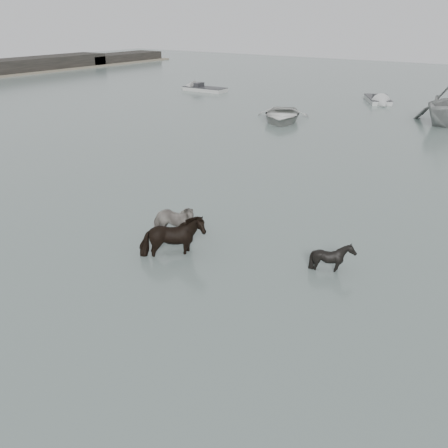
{
  "coord_description": "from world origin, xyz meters",
  "views": [
    {
      "loc": [
        8.32,
        -11.68,
        7.03
      ],
      "look_at": [
        0.27,
        0.0,
        1.0
      ],
      "focal_mm": 40.0,
      "sensor_mm": 36.0,
      "label": 1
    }
  ],
  "objects_px": {
    "pony_pinto": "(173,217)",
    "rowboat_lead": "(282,113)",
    "pony_black": "(333,253)",
    "pony_dark": "(173,232)"
  },
  "relations": [
    {
      "from": "pony_pinto",
      "to": "rowboat_lead",
      "type": "xyz_separation_m",
      "value": [
        -6.4,
        19.42,
        -0.2
      ]
    },
    {
      "from": "pony_black",
      "to": "rowboat_lead",
      "type": "relative_size",
      "value": 0.22
    },
    {
      "from": "pony_black",
      "to": "rowboat_lead",
      "type": "distance_m",
      "value": 22.06
    },
    {
      "from": "pony_pinto",
      "to": "rowboat_lead",
      "type": "bearing_deg",
      "value": 6.44
    },
    {
      "from": "pony_dark",
      "to": "rowboat_lead",
      "type": "relative_size",
      "value": 0.33
    },
    {
      "from": "pony_pinto",
      "to": "pony_dark",
      "type": "distance_m",
      "value": 1.54
    },
    {
      "from": "rowboat_lead",
      "to": "pony_dark",
      "type": "bearing_deg",
      "value": -94.18
    },
    {
      "from": "pony_black",
      "to": "pony_pinto",
      "type": "bearing_deg",
      "value": 117.02
    },
    {
      "from": "pony_pinto",
      "to": "pony_black",
      "type": "distance_m",
      "value": 5.45
    },
    {
      "from": "pony_dark",
      "to": "rowboat_lead",
      "type": "distance_m",
      "value": 21.88
    }
  ]
}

